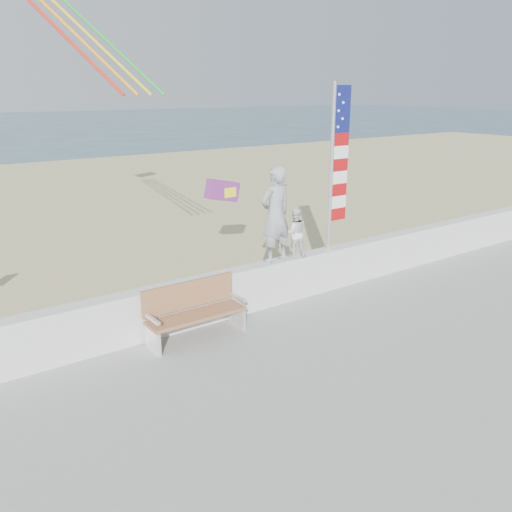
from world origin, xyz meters
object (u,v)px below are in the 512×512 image
object	(u,v)px
flag	(336,161)
bench	(194,310)
adult	(276,214)
child	(295,233)

from	to	relation	value
flag	bench	bearing A→B (deg)	-173.08
adult	child	distance (m)	0.68
child	bench	world-z (taller)	child
bench	flag	xyz separation A→B (m)	(3.74, 0.45, 2.30)
adult	bench	world-z (taller)	adult
adult	child	world-z (taller)	adult
adult	bench	size ratio (longest dim) A/B	1.08
child	bench	distance (m)	2.85
bench	flag	distance (m)	4.42
child	flag	bearing A→B (deg)	-156.98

